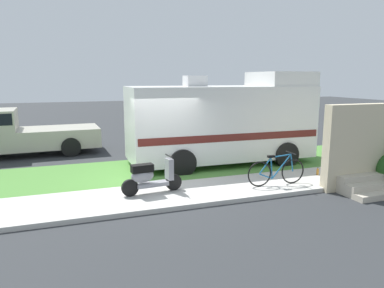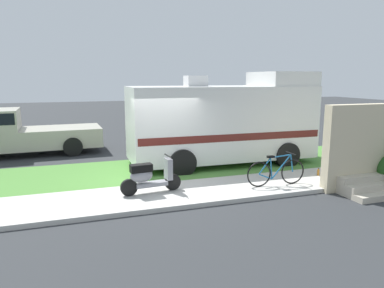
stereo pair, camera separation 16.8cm
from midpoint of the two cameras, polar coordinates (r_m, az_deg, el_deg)
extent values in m
plane|color=#2D3033|center=(10.68, -3.83, -6.38)|extent=(80.00, 80.00, 0.00)
cube|color=beige|center=(9.56, -1.98, -8.03)|extent=(24.00, 2.00, 0.12)
cube|color=#4C8438|center=(12.08, -5.66, -4.22)|extent=(24.00, 3.40, 0.08)
cube|color=silver|center=(12.75, 5.13, 3.53)|extent=(6.55, 2.43, 2.52)
cube|color=silver|center=(13.74, 14.47, 10.06)|extent=(1.83, 2.24, 0.50)
cube|color=#591E19|center=(12.80, 5.10, 1.85)|extent=(6.42, 2.45, 0.24)
cube|color=black|center=(14.27, 17.28, 5.62)|extent=(0.11, 1.98, 0.90)
cube|color=silver|center=(12.31, 0.98, 10.04)|extent=(0.71, 0.61, 0.36)
cylinder|color=black|center=(14.78, 10.61, -0.01)|extent=(0.90, 0.29, 0.90)
cylinder|color=black|center=(12.90, 15.28, -1.73)|extent=(0.90, 0.29, 0.90)
cylinder|color=black|center=(13.42, -3.87, -0.91)|extent=(0.90, 0.29, 0.90)
cylinder|color=black|center=(11.32, -1.17, -3.04)|extent=(0.90, 0.29, 0.90)
cylinder|color=black|center=(9.66, -2.61, -6.10)|extent=(0.45, 0.14, 0.44)
cylinder|color=black|center=(9.31, -9.54, -6.88)|extent=(0.45, 0.14, 0.44)
cube|color=gray|center=(9.46, -6.01, -6.38)|extent=(0.86, 0.36, 0.10)
cube|color=black|center=(9.27, -7.62, -3.83)|extent=(0.58, 0.31, 0.20)
ellipsoid|color=gray|center=(9.32, -7.59, -5.02)|extent=(0.63, 0.36, 0.36)
cube|color=gray|center=(9.52, -3.30, -3.99)|extent=(0.17, 0.33, 0.56)
cylinder|color=black|center=(9.44, -3.33, -1.93)|extent=(0.08, 0.50, 0.04)
sphere|color=white|center=(9.48, -3.32, -2.93)|extent=(0.12, 0.12, 0.12)
torus|color=black|center=(10.58, 16.22, -4.26)|extent=(0.72, 0.07, 0.72)
torus|color=black|center=(10.07, 11.14, -4.78)|extent=(0.72, 0.07, 0.72)
cylinder|color=#1E6699|center=(10.35, 14.54, -3.54)|extent=(0.60, 0.06, 0.69)
cylinder|color=#1E6699|center=(10.20, 13.01, -3.82)|extent=(0.10, 0.04, 0.62)
cylinder|color=#1E6699|center=(10.26, 14.47, -1.89)|extent=(0.63, 0.06, 0.09)
cylinder|color=#1E6699|center=(10.18, 12.12, -5.12)|extent=(0.41, 0.05, 0.20)
cylinder|color=#1E6699|center=(10.09, 12.03, -3.46)|extent=(0.37, 0.05, 0.47)
cylinder|color=#1E6699|center=(10.50, 16.09, -2.96)|extent=(0.12, 0.04, 0.51)
cube|color=black|center=(10.11, 12.93, -1.99)|extent=(0.20, 0.11, 0.06)
cylinder|color=black|center=(10.41, 15.98, -1.43)|extent=(0.05, 0.52, 0.03)
cube|color=#B7B29E|center=(16.01, -19.79, 1.14)|extent=(3.24, 2.22, 0.77)
cylinder|color=black|center=(15.09, -18.20, -0.41)|extent=(0.77, 0.27, 0.76)
cylinder|color=black|center=(17.06, -18.59, 0.78)|extent=(0.77, 0.27, 0.76)
cube|color=#BCB29E|center=(10.74, 26.94, -7.00)|extent=(1.40, 0.96, 0.16)
cube|color=#BCB29E|center=(10.80, 26.41, -5.97)|extent=(1.40, 0.64, 0.16)
cube|color=#BCB29E|center=(10.87, 25.88, -4.95)|extent=(1.40, 0.32, 0.16)
cube|color=beige|center=(10.92, 25.09, -0.52)|extent=(2.00, 0.30, 2.40)
cylinder|color=brown|center=(11.78, 19.91, -4.31)|extent=(0.07, 0.07, 0.19)
cylinder|color=brown|center=(11.75, 19.95, -3.78)|extent=(0.03, 0.03, 0.04)
cylinder|color=black|center=(11.75, 19.96, -3.66)|extent=(0.04, 0.04, 0.01)
camera|label=1|loc=(0.08, -89.56, 0.08)|focal=33.37mm
camera|label=2|loc=(0.08, 90.44, -0.08)|focal=33.37mm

